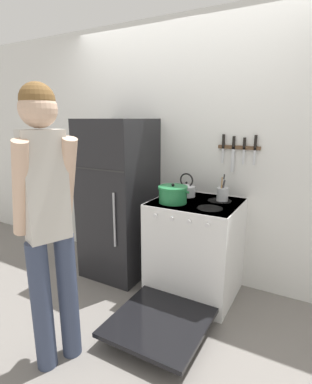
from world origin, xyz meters
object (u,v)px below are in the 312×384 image
at_px(dutch_oven_pot, 173,194).
at_px(utensil_jar, 222,194).
at_px(stove_range, 193,250).
at_px(tea_kettle, 186,189).
at_px(refrigerator, 119,199).
at_px(person, 48,216).

distance_m(dutch_oven_pot, utensil_jar, 0.45).
distance_m(stove_range, tea_kettle, 0.56).
bearing_deg(dutch_oven_pot, tea_kettle, 87.11).
bearing_deg(tea_kettle, dutch_oven_pot, -92.89).
xyz_separation_m(dutch_oven_pot, utensil_jar, (0.36, 0.27, -0.01)).
bearing_deg(stove_range, tea_kettle, 132.57).
distance_m(dutch_oven_pot, tea_kettle, 0.27).
xyz_separation_m(refrigerator, dutch_oven_pot, (0.69, -0.14, 0.16)).
xyz_separation_m(refrigerator, person, (0.37, -1.23, 0.23)).
relative_size(dutch_oven_pot, tea_kettle, 1.35).
height_order(refrigerator, dutch_oven_pot, refrigerator).
xyz_separation_m(refrigerator, stove_range, (0.86, -0.04, -0.36)).
bearing_deg(person, dutch_oven_pot, 5.50).
distance_m(refrigerator, utensil_jar, 1.06).
xyz_separation_m(stove_range, person, (-0.49, -1.18, 0.59)).
bearing_deg(person, tea_kettle, 8.04).
xyz_separation_m(refrigerator, tea_kettle, (0.70, 0.13, 0.15)).
distance_m(utensil_jar, person, 1.52).
bearing_deg(refrigerator, utensil_jar, 7.27).
bearing_deg(dutch_oven_pot, utensil_jar, 37.17).
relative_size(dutch_oven_pot, person, 0.17).
xyz_separation_m(tea_kettle, utensil_jar, (0.35, 0.01, -0.00)).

